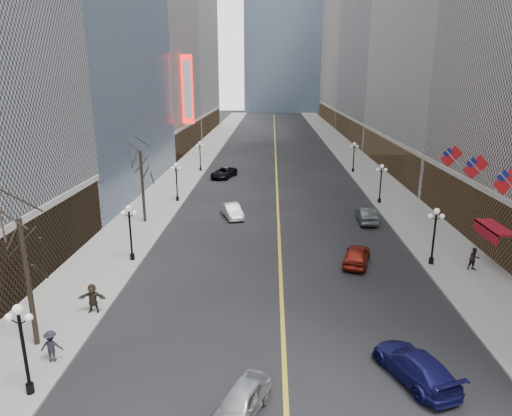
# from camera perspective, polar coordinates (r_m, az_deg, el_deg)

# --- Properties ---
(sidewalk_east) EXTENTS (6.00, 230.00, 0.15)m
(sidewalk_east) POSITION_cam_1_polar(r_m,az_deg,el_deg) (76.31, 13.14, 4.99)
(sidewalk_east) COLOR gray
(sidewalk_east) RESTS_ON ground
(sidewalk_west) EXTENTS (6.00, 230.00, 0.15)m
(sidewalk_west) POSITION_cam_1_polar(r_m,az_deg,el_deg) (76.03, -8.12, 5.21)
(sidewalk_west) COLOR gray
(sidewalk_west) RESTS_ON ground
(lane_line) EXTENTS (0.25, 200.00, 0.02)m
(lane_line) POSITION_cam_1_polar(r_m,az_deg,el_deg) (84.72, 2.47, 6.42)
(lane_line) COLOR gold
(lane_line) RESTS_ON ground
(bldg_east_c) EXTENTS (26.60, 40.60, 48.80)m
(bldg_east_c) POSITION_cam_1_polar(r_m,az_deg,el_deg) (114.16, 18.74, 20.31)
(bldg_east_c) COLOR gray
(bldg_east_c) RESTS_ON ground
(bldg_east_d) EXTENTS (26.60, 46.60, 62.80)m
(bldg_east_d) POSITION_cam_1_polar(r_m,az_deg,el_deg) (156.49, 14.31, 21.85)
(bldg_east_d) COLOR #B1A393
(bldg_east_d) RESTS_ON ground
(bldg_west_c) EXTENTS (26.60, 30.60, 50.80)m
(bldg_west_c) POSITION_cam_1_polar(r_m,az_deg,el_deg) (95.72, -17.03, 22.02)
(bldg_west_c) COLOR #B1A393
(bldg_west_c) RESTS_ON ground
(streetlamp_east_1) EXTENTS (1.26, 0.44, 4.52)m
(streetlamp_east_1) POSITION_cam_1_polar(r_m,az_deg,el_deg) (37.54, 21.43, -2.61)
(streetlamp_east_1) COLOR black
(streetlamp_east_1) RESTS_ON sidewalk_east
(streetlamp_east_2) EXTENTS (1.26, 0.44, 4.52)m
(streetlamp_east_2) POSITION_cam_1_polar(r_m,az_deg,el_deg) (54.22, 15.35, 3.46)
(streetlamp_east_2) COLOR black
(streetlamp_east_2) RESTS_ON sidewalk_east
(streetlamp_east_3) EXTENTS (1.26, 0.44, 4.52)m
(streetlamp_east_3) POSITION_cam_1_polar(r_m,az_deg,el_deg) (71.55, 12.14, 6.63)
(streetlamp_east_3) COLOR black
(streetlamp_east_3) RESTS_ON sidewalk_east
(streetlamp_west_0) EXTENTS (1.26, 0.44, 4.52)m
(streetlamp_west_0) POSITION_cam_1_polar(r_m,az_deg,el_deg) (23.60, -27.17, -14.52)
(streetlamp_west_0) COLOR black
(streetlamp_west_0) RESTS_ON sidewalk_west
(streetlamp_west_1) EXTENTS (1.26, 0.44, 4.52)m
(streetlamp_west_1) POSITION_cam_1_polar(r_m,az_deg,el_deg) (37.06, -15.47, -2.30)
(streetlamp_west_1) COLOR black
(streetlamp_west_1) RESTS_ON sidewalk_west
(streetlamp_west_2) EXTENTS (1.26, 0.44, 4.52)m
(streetlamp_west_2) POSITION_cam_1_polar(r_m,az_deg,el_deg) (53.89, -9.92, 3.73)
(streetlamp_west_2) COLOR black
(streetlamp_west_2) RESTS_ON sidewalk_west
(streetlamp_west_3) EXTENTS (1.26, 0.44, 4.52)m
(streetlamp_west_3) POSITION_cam_1_polar(r_m,az_deg,el_deg) (71.30, -7.01, 6.84)
(streetlamp_west_3) COLOR black
(streetlamp_west_3) RESTS_ON sidewalk_west
(flag_3) EXTENTS (2.87, 0.12, 2.87)m
(flag_3) POSITION_cam_1_polar(r_m,az_deg,el_deg) (35.18, 29.14, 2.67)
(flag_3) COLOR #B2B2B7
(flag_3) RESTS_ON ground
(flag_4) EXTENTS (2.87, 0.12, 2.87)m
(flag_4) POSITION_cam_1_polar(r_m,az_deg,el_deg) (39.60, 25.96, 4.38)
(flag_4) COLOR #B2B2B7
(flag_4) RESTS_ON ground
(flag_5) EXTENTS (2.87, 0.12, 2.87)m
(flag_5) POSITION_cam_1_polar(r_m,az_deg,el_deg) (44.14, 23.42, 5.73)
(flag_5) COLOR #B2B2B7
(flag_5) RESTS_ON ground
(awning_c) EXTENTS (1.40, 4.00, 0.93)m
(awning_c) POSITION_cam_1_polar(r_m,az_deg,el_deg) (39.14, 27.41, -2.31)
(awning_c) COLOR maroon
(awning_c) RESTS_ON ground
(theatre_marquee) EXTENTS (2.00, 0.55, 12.00)m
(theatre_marquee) POSITION_cam_1_polar(r_m,az_deg,el_deg) (84.91, -8.56, 14.42)
(theatre_marquee) COLOR red
(theatre_marquee) RESTS_ON ground
(tree_west_near) EXTENTS (3.60, 3.60, 7.92)m
(tree_west_near) POSITION_cam_1_polar(r_m,az_deg,el_deg) (26.25, -27.24, -3.46)
(tree_west_near) COLOR #2D231C
(tree_west_near) RESTS_ON sidewalk_west
(tree_west_far) EXTENTS (3.60, 3.60, 7.92)m
(tree_west_far) POSITION_cam_1_polar(r_m,az_deg,el_deg) (46.05, -14.19, 5.62)
(tree_west_far) COLOR #2D231C
(tree_west_far) RESTS_ON sidewalk_west
(car_nb_near) EXTENTS (3.08, 4.36, 1.38)m
(car_nb_near) POSITION_cam_1_polar(r_m,az_deg,el_deg) (21.43, -1.95, -23.07)
(car_nb_near) COLOR #ABAEB2
(car_nb_near) RESTS_ON ground
(car_nb_mid) EXTENTS (2.82, 4.59, 1.43)m
(car_nb_mid) POSITION_cam_1_polar(r_m,az_deg,el_deg) (47.76, -2.99, -0.36)
(car_nb_mid) COLOR silver
(car_nb_mid) RESTS_ON ground
(car_nb_far) EXTENTS (3.97, 5.89, 1.50)m
(car_nb_far) POSITION_cam_1_polar(r_m,az_deg,el_deg) (66.86, -4.06, 4.43)
(car_nb_far) COLOR black
(car_nb_far) RESTS_ON ground
(car_sb_near) EXTENTS (3.79, 5.47, 1.47)m
(car_sb_near) POSITION_cam_1_polar(r_m,az_deg,el_deg) (24.62, 19.26, -18.13)
(car_sb_near) COLOR #161755
(car_sb_near) RESTS_ON ground
(car_sb_mid) EXTENTS (3.05, 4.87, 1.54)m
(car_sb_mid) POSITION_cam_1_polar(r_m,az_deg,el_deg) (36.80, 12.48, -5.75)
(car_sb_mid) COLOR maroon
(car_sb_mid) RESTS_ON ground
(car_sb_far) EXTENTS (1.86, 4.77, 1.55)m
(car_sb_far) POSITION_cam_1_polar(r_m,az_deg,el_deg) (47.48, 13.66, -0.83)
(car_sb_far) COLOR #43484A
(car_sb_far) RESTS_ON ground
(ped_east_walk) EXTENTS (0.91, 0.59, 1.75)m
(ped_east_walk) POSITION_cam_1_polar(r_m,az_deg,el_deg) (38.23, 25.60, -5.76)
(ped_east_walk) COLOR black
(ped_east_walk) RESTS_ON sidewalk_east
(ped_west_walk) EXTENTS (1.16, 0.60, 1.71)m
(ped_west_walk) POSITION_cam_1_polar(r_m,az_deg,el_deg) (26.43, -24.22, -15.47)
(ped_west_walk) COLOR black
(ped_west_walk) RESTS_ON sidewalk_west
(ped_west_far) EXTENTS (1.74, 0.54, 1.87)m
(ped_west_far) POSITION_cam_1_polar(r_m,az_deg,el_deg) (30.38, -19.75, -10.55)
(ped_west_far) COLOR #31251B
(ped_west_far) RESTS_ON sidewalk_west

